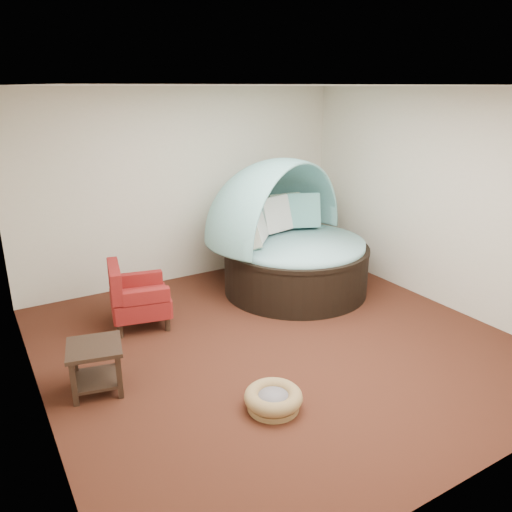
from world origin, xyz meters
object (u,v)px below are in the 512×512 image
canopy_daybed (289,231)px  pet_basket (273,399)px  side_table (96,361)px  red_armchair (136,297)px

canopy_daybed → pet_basket: bearing=-148.4°
pet_basket → side_table: 1.73m
canopy_daybed → red_armchair: canopy_daybed is taller
canopy_daybed → red_armchair: bearing=159.2°
canopy_daybed → pet_basket: 2.99m
canopy_daybed → side_table: canopy_daybed is taller
side_table → pet_basket: bearing=-40.8°
pet_basket → side_table: (-1.30, 1.12, 0.21)m
canopy_daybed → red_armchair: (-2.26, -0.03, -0.50)m
red_armchair → pet_basket: bearing=-64.9°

